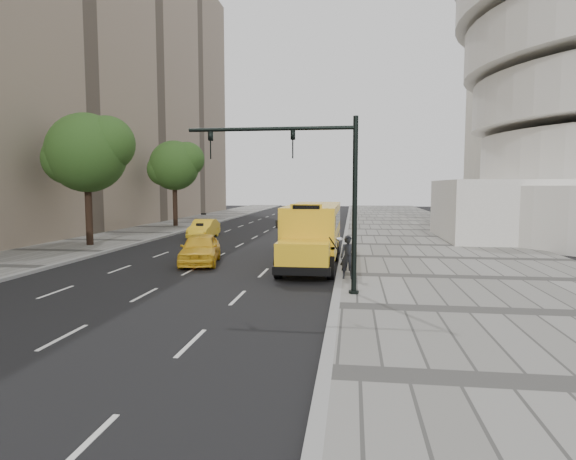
# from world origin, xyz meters

# --- Properties ---
(ground) EXTENTS (140.00, 140.00, 0.00)m
(ground) POSITION_xyz_m (0.00, 0.00, 0.00)
(ground) COLOR black
(ground) RESTS_ON ground
(sidewalk_museum) EXTENTS (12.00, 140.00, 0.15)m
(sidewalk_museum) POSITION_xyz_m (12.00, 0.00, 0.07)
(sidewalk_museum) COLOR gray
(sidewalk_museum) RESTS_ON ground
(sidewalk_far) EXTENTS (6.00, 140.00, 0.15)m
(sidewalk_far) POSITION_xyz_m (-11.00, 0.00, 0.07)
(sidewalk_far) COLOR gray
(sidewalk_far) RESTS_ON ground
(curb_museum) EXTENTS (0.30, 140.00, 0.15)m
(curb_museum) POSITION_xyz_m (6.00, 0.00, 0.07)
(curb_museum) COLOR gray
(curb_museum) RESTS_ON ground
(curb_far) EXTENTS (0.30, 140.00, 0.15)m
(curb_far) POSITION_xyz_m (-8.00, 0.00, 0.07)
(curb_far) COLOR gray
(curb_far) RESTS_ON ground
(building_far) EXTENTS (10.00, 80.00, 32.00)m
(building_far) POSITION_xyz_m (-19.00, 10.00, 16.00)
(building_far) COLOR gray
(building_far) RESTS_ON ground
(tree_b) EXTENTS (5.71, 5.07, 8.65)m
(tree_b) POSITION_xyz_m (-10.40, 2.75, 6.15)
(tree_b) COLOR black
(tree_b) RESTS_ON ground
(tree_c) EXTENTS (5.33, 4.74, 8.31)m
(tree_c) POSITION_xyz_m (-10.41, 18.11, 5.98)
(tree_c) COLOR black
(tree_c) RESTS_ON ground
(school_bus) EXTENTS (2.96, 11.56, 3.19)m
(school_bus) POSITION_xyz_m (4.50, -1.29, 1.76)
(school_bus) COLOR yellow
(school_bus) RESTS_ON ground
(taxi_near) EXTENTS (2.70, 4.86, 1.56)m
(taxi_near) POSITION_xyz_m (-1.19, -2.90, 0.78)
(taxi_near) COLOR yellow
(taxi_near) RESTS_ON ground
(taxi_far) EXTENTS (1.68, 4.41, 1.44)m
(taxi_far) POSITION_xyz_m (-4.76, 8.99, 0.72)
(taxi_far) COLOR yellow
(taxi_far) RESTS_ON ground
(pedestrian) EXTENTS (0.67, 0.46, 1.79)m
(pedestrian) POSITION_xyz_m (6.37, -6.63, 1.05)
(pedestrian) COLOR black
(pedestrian) RESTS_ON sidewalk_museum
(traffic_signal) EXTENTS (6.18, 0.36, 6.40)m
(traffic_signal) POSITION_xyz_m (5.19, -9.38, 4.09)
(traffic_signal) COLOR black
(traffic_signal) RESTS_ON ground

